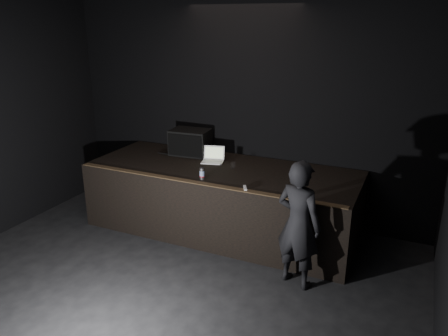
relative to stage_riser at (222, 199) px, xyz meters
name	(u,v)px	position (x,y,z in m)	size (l,w,h in m)	color
room_walls	(90,149)	(0.00, -2.73, 1.52)	(6.10, 7.10, 3.52)	black
stage_riser	(222,199)	(0.00, 0.00, 0.00)	(4.00, 1.50, 1.00)	black
riser_lip	(200,183)	(0.00, -0.71, 0.51)	(3.92, 0.10, 0.01)	brown
stage_monitor	(190,142)	(-0.76, 0.41, 0.70)	(0.64, 0.50, 0.41)	black
cable	(181,156)	(-0.83, 0.23, 0.51)	(0.02, 0.02, 0.86)	black
laptop	(213,158)	(-0.26, 0.23, 0.56)	(0.38, 0.36, 0.22)	silver
beer_can	(202,174)	(-0.04, -0.56, 0.58)	(0.07, 0.07, 0.17)	silver
plastic_cup	(233,165)	(0.15, 0.06, 0.54)	(0.07, 0.07, 0.09)	white
wii_remote	(245,188)	(0.63, -0.65, 0.51)	(0.04, 0.16, 0.03)	silver
person	(298,224)	(1.43, -0.95, 0.29)	(0.58, 0.38, 1.59)	black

